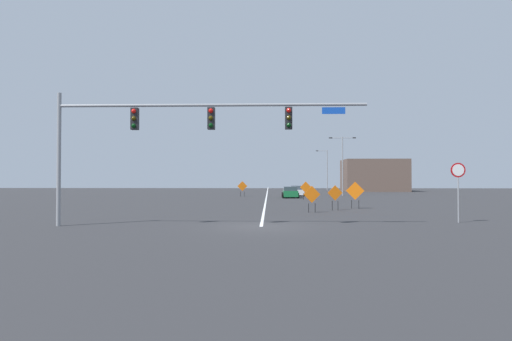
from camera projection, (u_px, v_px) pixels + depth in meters
The scene contains 14 objects.
ground at pixel (261, 227), 20.68m from camera, with size 171.51×171.51×0.00m, color #2D2D30.
road_centre_stripe at pixel (267, 193), 68.29m from camera, with size 0.16×95.28×0.01m.
traffic_signal_assembly at pixel (173, 125), 20.89m from camera, with size 14.90×0.44×6.44m.
stop_sign at pixel (458, 181), 22.61m from camera, with size 0.76×0.07×3.11m.
street_lamp_far_right at pixel (326, 168), 83.16m from camera, with size 2.21×0.24×7.78m.
street_lamp_near_right at pixel (342, 161), 58.70m from camera, with size 3.62×0.24×7.96m.
construction_sign_right_lane at pixel (312, 196), 29.36m from camera, with size 1.15×0.20×1.80m.
construction_sign_median_far at pixel (355, 192), 33.24m from camera, with size 1.36×0.31×2.05m.
construction_sign_left_shoulder at pixel (335, 194), 31.40m from camera, with size 1.10×0.25×1.81m.
construction_sign_median_near at pixel (242, 187), 55.47m from camera, with size 1.27×0.25×1.98m.
construction_sign_left_lane at pixel (306, 188), 47.56m from camera, with size 1.26×0.15×1.98m.
car_white_distant at pixel (297, 191), 58.12m from camera, with size 1.97×4.02×1.36m.
car_green_near at pixel (290, 193), 52.19m from camera, with size 1.95×3.88×1.35m.
roadside_building_east at pixel (374, 175), 79.49m from camera, with size 11.09×7.71×5.79m.
Camera 1 is at (0.40, -20.72, 2.27)m, focal length 30.58 mm.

